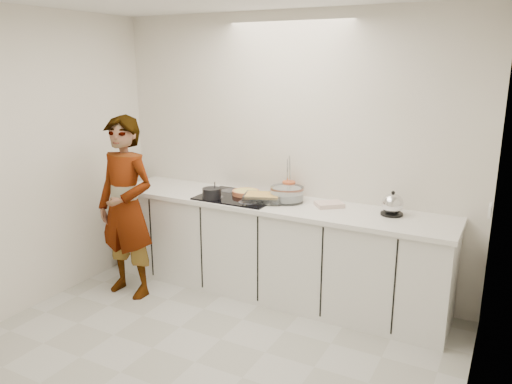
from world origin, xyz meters
The scene contains 15 objects.
floor centered at (0.00, 0.00, 0.00)m, with size 3.60×3.20×0.00m, color beige.
wall_back centered at (0.00, 1.60, 1.30)m, with size 3.60×0.00×2.60m, color silver.
wall_left centered at (-1.80, 0.00, 1.30)m, with size 0.00×3.20×2.60m, color silver.
wall_right centered at (1.80, 0.02, 1.30)m, with size 0.02×3.20×2.60m.
base_cabinets centered at (0.00, 1.28, 0.43)m, with size 3.20×0.58×0.87m, color white.
countertop centered at (0.00, 1.28, 0.89)m, with size 3.24×0.64×0.04m, color white.
hob centered at (-0.35, 1.26, 0.92)m, with size 0.72×0.54×0.01m, color black.
tart_dish centered at (-0.31, 1.34, 0.95)m, with size 0.34×0.34×0.04m.
saucepan centered at (-0.53, 1.08, 0.97)m, with size 0.22×0.22×0.17m.
baking_dish centered at (-0.07, 1.22, 0.96)m, with size 0.39×0.34×0.06m.
mixing_bowl centered at (0.11, 1.35, 0.97)m, with size 0.36×0.36×0.14m.
tea_towel centered at (0.51, 1.38, 0.93)m, with size 0.23×0.17×0.04m, color white.
kettle centered at (1.05, 1.38, 1.00)m, with size 0.21×0.21×0.21m.
utensil_crock centered at (0.06, 1.50, 0.99)m, with size 0.12×0.12×0.15m, color #CF5527.
cook centered at (-1.21, 0.67, 0.85)m, with size 0.62×0.40×1.69m, color white.
Camera 1 is at (1.92, -2.65, 2.15)m, focal length 35.00 mm.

